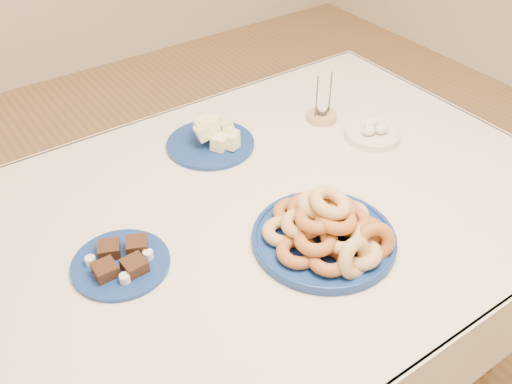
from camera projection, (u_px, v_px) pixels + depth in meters
dining_table at (245, 244)px, 1.48m from camera, size 1.71×1.11×0.75m
donut_platter at (327, 230)px, 1.31m from camera, size 0.35×0.35×0.15m
melon_plate at (213, 138)px, 1.64m from camera, size 0.31×0.31×0.09m
brownie_plate at (121, 262)px, 1.27m from camera, size 0.27×0.27×0.04m
candle_holder at (322, 116)px, 1.75m from camera, size 0.09×0.09×0.16m
egg_bowl at (373, 133)px, 1.67m from camera, size 0.19×0.19×0.05m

